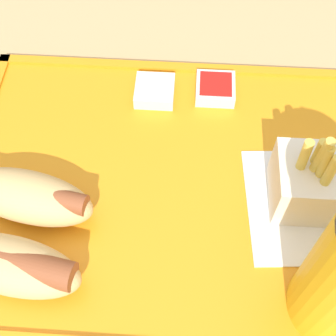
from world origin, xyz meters
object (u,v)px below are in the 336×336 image
at_px(sauce_cup_mayo, 154,90).
at_px(sauce_cup_ketchup, 214,88).
at_px(fries_carton, 314,183).
at_px(hot_dog_near, 26,196).
at_px(hot_dog_far, 8,264).

xyz_separation_m(sauce_cup_mayo, sauce_cup_ketchup, (-0.07, -0.01, 0.00)).
relative_size(sauce_cup_mayo, sauce_cup_ketchup, 1.00).
height_order(fries_carton, sauce_cup_ketchup, fries_carton).
distance_m(hot_dog_near, sauce_cup_mayo, 0.19).
relative_size(fries_carton, sauce_cup_ketchup, 2.33).
distance_m(fries_carton, sauce_cup_mayo, 0.21).
bearing_deg(hot_dog_near, sauce_cup_mayo, -125.23).
height_order(hot_dog_near, sauce_cup_ketchup, hot_dog_near).
relative_size(hot_dog_near, sauce_cup_mayo, 3.13).
bearing_deg(sauce_cup_mayo, sauce_cup_ketchup, -173.62).
bearing_deg(fries_carton, hot_dog_far, 19.36).
xyz_separation_m(hot_dog_far, hot_dog_near, (0.00, -0.07, -0.00)).
distance_m(sauce_cup_mayo, sauce_cup_ketchup, 0.07).
relative_size(hot_dog_far, hot_dog_near, 1.00).
height_order(hot_dog_far, fries_carton, fries_carton).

